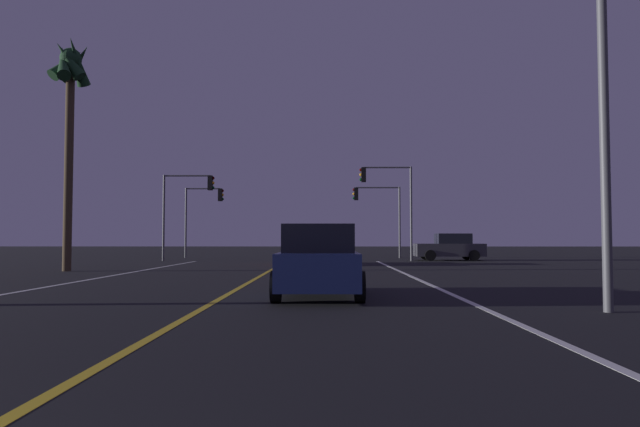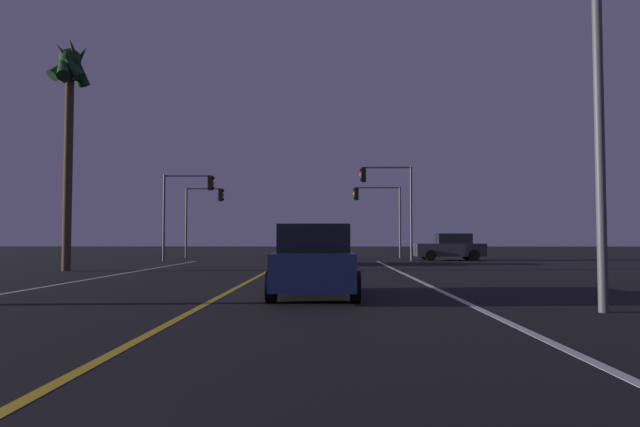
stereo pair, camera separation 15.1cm
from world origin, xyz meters
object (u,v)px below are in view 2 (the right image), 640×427
Objects in this scene: palm_tree_left_mid at (70,86)px; car_crossing_side at (450,247)px; traffic_light_near_left at (188,197)px; traffic_light_far_left at (205,206)px; car_ahead_far at (311,249)px; traffic_light_far_right at (377,205)px; traffic_light_near_right at (387,191)px; street_lamp_right_near at (570,61)px; car_lead_same_lane at (315,262)px.

car_crossing_side is at bearing 32.91° from palm_tree_left_mid.
traffic_light_far_left is (-0.18, 5.50, -0.24)m from traffic_light_near_left.
palm_tree_left_mid is at bearing 122.25° from car_ahead_far.
car_crossing_side is 23.54m from palm_tree_left_mid.
car_crossing_side is 6.76m from traffic_light_far_right.
car_crossing_side is 0.74× the size of traffic_light_near_right.
traffic_light_near_left is at bearing -61.15° from street_lamp_right_near.
palm_tree_left_mid is at bearing 48.54° from traffic_light_far_right.
traffic_light_far_left is (-8.56, 26.84, 2.91)m from car_lead_same_lane.
car_ahead_far is at bearing -74.16° from street_lamp_right_near.
palm_tree_left_mid is (-14.55, -16.48, 4.12)m from traffic_light_far_right.
palm_tree_left_mid reaches higher than traffic_light_far_left.
traffic_light_near_right reaches higher than car_lead_same_lane.
traffic_light_far_left is at bearing -14.48° from car_crossing_side.
traffic_light_near_right reaches higher than car_ahead_far.
car_lead_same_lane is 6.88m from street_lamp_right_near.
traffic_light_near_right is 5.53m from traffic_light_far_right.
traffic_light_near_left is 0.53× the size of palm_tree_left_mid.
car_crossing_side and car_lead_same_lane have the same top height.
traffic_light_near_right reaches higher than traffic_light_near_left.
street_lamp_right_near is (4.92, -2.79, 3.93)m from car_lead_same_lane.
car_lead_same_lane is at bearing -29.54° from street_lamp_right_near.
traffic_light_far_left is at bearing 38.23° from car_ahead_far.
car_ahead_far is 7.33m from traffic_light_near_right.
palm_tree_left_mid is (-2.25, -16.48, 4.20)m from traffic_light_far_left.
car_lead_same_lane is 28.32m from traffic_light_far_left.
traffic_light_near_right is 0.79× the size of street_lamp_right_near.
traffic_light_near_left is at bearing 24.40° from traffic_light_far_right.
car_lead_same_lane is 16.79m from car_ahead_far.
car_crossing_side is at bearing -56.34° from car_ahead_far.
car_crossing_side is 1.00× the size of car_ahead_far.
car_crossing_side is at bearing 4.24° from traffic_light_near_left.
car_crossing_side is 0.85× the size of traffic_light_far_right.
street_lamp_right_near is at bearing -61.15° from traffic_light_near_left.
car_ahead_far is 0.85× the size of traffic_light_far_right.
car_ahead_far is 0.74× the size of traffic_light_near_right.
car_lead_same_lane is at bearing 79.58° from traffic_light_near_right.
traffic_light_far_right is at bearing -23.54° from car_ahead_far.
traffic_light_near_left is at bearing 4.24° from car_crossing_side.
traffic_light_near_left is 1.05× the size of traffic_light_far_right.
traffic_light_near_right is 12.31m from traffic_light_near_left.
street_lamp_right_near reaches higher than traffic_light_far_right.
car_ahead_far is at bearing 32.25° from palm_tree_left_mid.
traffic_light_far_right is at bearing -44.98° from car_crossing_side.
car_ahead_far is 0.58× the size of street_lamp_right_near.
car_crossing_side is 5.52m from traffic_light_near_right.
traffic_light_near_left is (-8.38, 21.34, 3.15)m from car_lead_same_lane.
car_lead_same_lane is 21.98m from traffic_light_near_right.
traffic_light_far_right is (4.38, 10.06, 2.98)m from car_ahead_far.
palm_tree_left_mid is at bearing -39.90° from street_lamp_right_near.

